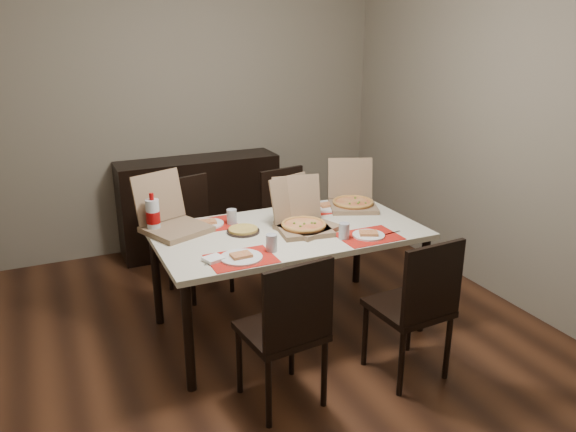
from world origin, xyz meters
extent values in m
cube|color=#472615|center=(0.00, 0.00, -0.01)|extent=(3.80, 4.00, 0.02)
cube|color=gray|center=(0.00, 2.01, 1.30)|extent=(3.80, 0.02, 2.60)
cube|color=gray|center=(1.91, 0.00, 1.30)|extent=(0.02, 4.00, 2.60)
cube|color=black|center=(0.00, 1.78, 0.45)|extent=(1.50, 0.40, 0.90)
cube|color=beige|center=(0.15, 0.06, 0.73)|extent=(1.80, 1.00, 0.04)
cylinder|color=black|center=(-0.69, -0.38, 0.35)|extent=(0.06, 0.06, 0.71)
cylinder|color=black|center=(0.99, -0.38, 0.35)|extent=(0.06, 0.06, 0.71)
cylinder|color=black|center=(-0.69, 0.50, 0.35)|extent=(0.06, 0.06, 0.71)
cylinder|color=black|center=(0.99, 0.50, 0.35)|extent=(0.06, 0.06, 0.71)
cube|color=black|center=(-0.24, -0.68, 0.45)|extent=(0.46, 0.46, 0.04)
cube|color=black|center=(-0.22, -0.87, 0.70)|extent=(0.42, 0.07, 0.46)
cylinder|color=black|center=(-0.40, -0.88, 0.21)|extent=(0.04, 0.04, 0.43)
cylinder|color=black|center=(-0.04, -0.84, 0.21)|extent=(0.04, 0.04, 0.43)
cylinder|color=black|center=(-0.44, -0.52, 0.21)|extent=(0.04, 0.04, 0.43)
cylinder|color=black|center=(-0.08, -0.48, 0.21)|extent=(0.04, 0.04, 0.43)
cube|color=black|center=(0.58, -0.75, 0.45)|extent=(0.45, 0.45, 0.04)
cube|color=black|center=(0.60, -0.94, 0.70)|extent=(0.42, 0.06, 0.46)
cylinder|color=black|center=(0.41, -0.94, 0.21)|extent=(0.04, 0.04, 0.43)
cylinder|color=black|center=(0.77, -0.92, 0.21)|extent=(0.04, 0.04, 0.43)
cylinder|color=black|center=(0.39, -0.58, 0.21)|extent=(0.04, 0.04, 0.43)
cylinder|color=black|center=(0.75, -0.56, 0.21)|extent=(0.04, 0.04, 0.43)
cube|color=black|center=(-0.26, 0.88, 0.45)|extent=(0.52, 0.52, 0.04)
cube|color=black|center=(-0.32, 1.06, 0.70)|extent=(0.41, 0.14, 0.46)
cylinder|color=black|center=(-0.14, 1.10, 0.21)|extent=(0.04, 0.04, 0.43)
cylinder|color=black|center=(-0.49, 1.01, 0.21)|extent=(0.04, 0.04, 0.43)
cylinder|color=black|center=(-0.04, 0.76, 0.21)|extent=(0.04, 0.04, 0.43)
cylinder|color=black|center=(-0.39, 0.66, 0.21)|extent=(0.04, 0.04, 0.43)
cube|color=black|center=(0.55, 0.81, 0.45)|extent=(0.49, 0.49, 0.04)
cube|color=black|center=(0.51, 0.99, 0.70)|extent=(0.42, 0.10, 0.46)
cylinder|color=black|center=(0.69, 1.02, 0.21)|extent=(0.04, 0.04, 0.43)
cylinder|color=black|center=(0.34, 0.95, 0.21)|extent=(0.04, 0.04, 0.43)
cylinder|color=black|center=(0.75, 0.66, 0.21)|extent=(0.04, 0.04, 0.43)
cylinder|color=black|center=(0.40, 0.60, 0.21)|extent=(0.04, 0.04, 0.43)
cube|color=red|center=(-0.32, -0.28, 0.75)|extent=(0.40, 0.30, 0.00)
cylinder|color=white|center=(-0.32, -0.28, 0.76)|extent=(0.26, 0.26, 0.01)
cube|color=#DABE6D|center=(-0.32, -0.28, 0.78)|extent=(0.12, 0.10, 0.02)
cylinder|color=#A5A8B0|center=(-0.11, -0.24, 0.81)|extent=(0.07, 0.07, 0.11)
cube|color=#B2B2B7|center=(-0.45, -0.27, 0.75)|extent=(0.20, 0.04, 0.00)
cube|color=white|center=(-0.48, -0.24, 0.76)|extent=(0.13, 0.13, 0.02)
cube|color=red|center=(0.58, -0.28, 0.75)|extent=(0.40, 0.30, 0.00)
cylinder|color=white|center=(0.58, -0.28, 0.76)|extent=(0.21, 0.21, 0.01)
cube|color=#DABE6D|center=(0.58, -0.28, 0.78)|extent=(0.15, 0.13, 0.02)
cylinder|color=#A5A8B0|center=(0.41, -0.25, 0.81)|extent=(0.07, 0.07, 0.11)
cube|color=#B2B2B7|center=(0.73, -0.30, 0.75)|extent=(0.20, 0.04, 0.00)
cube|color=red|center=(-0.33, 0.38, 0.75)|extent=(0.40, 0.30, 0.00)
cylinder|color=white|center=(-0.33, 0.38, 0.76)|extent=(0.23, 0.23, 0.01)
cube|color=#DABE6D|center=(-0.33, 0.38, 0.78)|extent=(0.13, 0.10, 0.02)
cylinder|color=#A5A8B0|center=(-0.17, 0.33, 0.81)|extent=(0.07, 0.07, 0.11)
cube|color=#B2B2B7|center=(-0.48, 0.40, 0.75)|extent=(0.20, 0.04, 0.00)
cube|color=white|center=(-0.49, 0.42, 0.76)|extent=(0.13, 0.13, 0.02)
cube|color=red|center=(0.62, 0.38, 0.75)|extent=(0.40, 0.30, 0.00)
cylinder|color=white|center=(0.62, 0.38, 0.76)|extent=(0.28, 0.28, 0.01)
cube|color=#DABE6D|center=(0.62, 0.38, 0.78)|extent=(0.12, 0.09, 0.02)
cylinder|color=#A5A8B0|center=(0.40, 0.37, 0.81)|extent=(0.07, 0.07, 0.11)
cube|color=#B2B2B7|center=(0.78, 0.39, 0.75)|extent=(0.20, 0.04, 0.00)
cube|color=white|center=(0.25, -0.03, 0.76)|extent=(0.16, 0.15, 0.02)
cube|color=#7C6247|center=(0.23, -0.01, 0.77)|extent=(0.39, 0.39, 0.03)
cube|color=#7C6247|center=(0.26, 0.16, 0.94)|extent=(0.35, 0.13, 0.31)
cylinder|color=#DABE6D|center=(0.23, -0.01, 0.79)|extent=(0.33, 0.33, 0.02)
cube|color=#7C6247|center=(0.80, 0.29, 0.77)|extent=(0.45, 0.45, 0.03)
cube|color=#7C6247|center=(0.86, 0.45, 0.94)|extent=(0.35, 0.20, 0.31)
cylinder|color=#DABE6D|center=(0.80, 0.29, 0.79)|extent=(0.39, 0.39, 0.02)
cube|color=#7C6247|center=(-0.56, 0.34, 0.77)|extent=(0.49, 0.49, 0.04)
cube|color=#7C6247|center=(-0.63, 0.51, 0.96)|extent=(0.38, 0.22, 0.34)
cube|color=#7C6247|center=(0.27, 0.01, 0.77)|extent=(0.43, 0.43, 0.03)
cube|color=#7C6247|center=(0.21, 0.17, 0.94)|extent=(0.35, 0.18, 0.31)
cylinder|color=black|center=(-0.15, 0.14, 0.76)|extent=(0.22, 0.22, 0.01)
cylinder|color=#DBBA54|center=(-0.15, 0.14, 0.77)|extent=(0.20, 0.20, 0.02)
imported|color=white|center=(0.25, 0.25, 0.77)|extent=(0.17, 0.17, 0.03)
cylinder|color=silver|center=(-0.70, 0.39, 0.87)|extent=(0.09, 0.09, 0.23)
cylinder|color=#940607|center=(-0.70, 0.39, 0.86)|extent=(0.09, 0.09, 0.08)
cylinder|color=#940607|center=(-0.70, 0.39, 1.01)|extent=(0.03, 0.03, 0.04)
camera|label=1|loc=(-1.35, -3.23, 2.09)|focal=35.00mm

